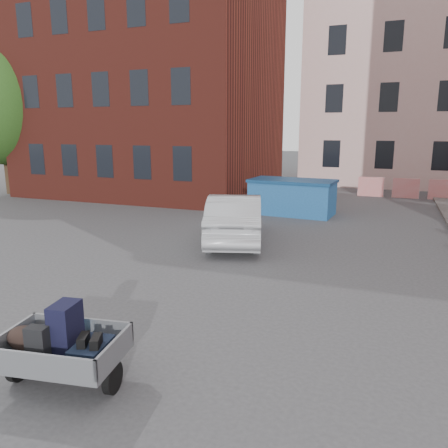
% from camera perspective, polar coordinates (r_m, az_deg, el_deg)
% --- Properties ---
extents(ground, '(120.00, 120.00, 0.00)m').
position_cam_1_polar(ground, '(10.27, 0.05, -7.50)').
color(ground, '#38383A').
rests_on(ground, ground).
extents(building_brick, '(12.00, 10.00, 14.00)m').
position_cam_1_polar(building_brick, '(25.54, -8.98, 20.13)').
color(building_brick, '#591E16').
rests_on(building_brick, ground).
extents(building_pink, '(16.00, 8.00, 14.00)m').
position_cam_1_polar(building_pink, '(31.32, 26.84, 17.54)').
color(building_pink, '#D2A7A1').
rests_on(building_pink, ground).
extents(far_building, '(6.00, 6.00, 8.00)m').
position_cam_1_polar(far_building, '(38.89, -16.53, 12.63)').
color(far_building, maroon).
rests_on(far_building, ground).
extents(tree, '(5.28, 5.28, 8.30)m').
position_cam_1_polar(tree, '(26.56, -27.12, 14.70)').
color(tree, '#3D2B1C').
rests_on(tree, ground).
extents(barriers, '(4.70, 0.18, 1.00)m').
position_cam_1_polar(barriers, '(24.22, 22.65, 4.33)').
color(barriers, red).
rests_on(barriers, ground).
extents(trailer, '(1.75, 1.91, 1.20)m').
position_cam_1_polar(trailer, '(6.53, -20.50, -14.66)').
color(trailer, black).
rests_on(trailer, ground).
extents(dumpster, '(3.57, 2.05, 1.44)m').
position_cam_1_polar(dumpster, '(18.30, 8.88, 3.54)').
color(dumpster, '#205898').
rests_on(dumpster, ground).
extents(silver_car, '(2.88, 4.83, 1.50)m').
position_cam_1_polar(silver_car, '(13.67, 1.41, 0.81)').
color(silver_car, '#9EA0A5').
rests_on(silver_car, ground).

